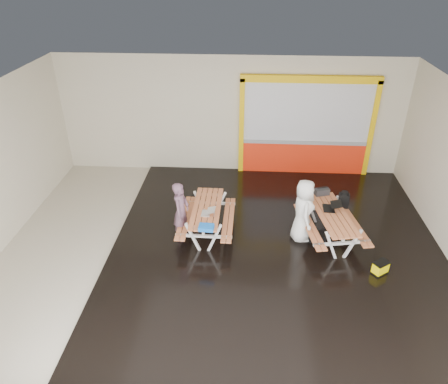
# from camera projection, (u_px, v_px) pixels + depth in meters

# --- Properties ---
(room) EXTENTS (10.02, 8.02, 3.52)m
(room) POSITION_uv_depth(u_px,v_px,m) (221.00, 183.00, 8.67)
(room) COLOR beige
(room) RESTS_ON ground
(deck) EXTENTS (7.50, 7.98, 0.05)m
(deck) POSITION_uv_depth(u_px,v_px,m) (276.00, 250.00, 9.47)
(deck) COLOR black
(deck) RESTS_ON room
(kiosk) EXTENTS (3.88, 0.16, 3.00)m
(kiosk) POSITION_uv_depth(u_px,v_px,m) (306.00, 129.00, 12.10)
(kiosk) COLOR #F82D0F
(kiosk) RESTS_ON room
(picnic_table_left) EXTENTS (1.29, 1.87, 0.74)m
(picnic_table_left) POSITION_uv_depth(u_px,v_px,m) (207.00, 214.00, 9.79)
(picnic_table_left) COLOR #C26F44
(picnic_table_left) RESTS_ON deck
(picnic_table_right) EXTENTS (1.58, 2.07, 0.75)m
(picnic_table_right) POSITION_uv_depth(u_px,v_px,m) (332.00, 220.00, 9.57)
(picnic_table_right) COLOR #C26F44
(picnic_table_right) RESTS_ON deck
(person_left) EXTENTS (0.45, 0.59, 1.44)m
(person_left) POSITION_uv_depth(u_px,v_px,m) (181.00, 211.00, 9.50)
(person_left) COLOR #674759
(person_left) RESTS_ON deck
(person_right) EXTENTS (0.55, 0.79, 1.55)m
(person_right) POSITION_uv_depth(u_px,v_px,m) (303.00, 211.00, 9.50)
(person_right) COLOR white
(person_right) RESTS_ON deck
(laptop_left) EXTENTS (0.33, 0.30, 0.13)m
(laptop_left) POSITION_uv_depth(u_px,v_px,m) (208.00, 212.00, 9.46)
(laptop_left) COLOR silver
(laptop_left) RESTS_ON picnic_table_left
(laptop_right) EXTENTS (0.42, 0.38, 0.17)m
(laptop_right) POSITION_uv_depth(u_px,v_px,m) (331.00, 207.00, 9.62)
(laptop_right) COLOR black
(laptop_right) RESTS_ON picnic_table_right
(blue_pouch) EXTENTS (0.34, 0.25, 0.09)m
(blue_pouch) POSITION_uv_depth(u_px,v_px,m) (206.00, 227.00, 8.93)
(blue_pouch) COLOR blue
(blue_pouch) RESTS_ON picnic_table_left
(toolbox) EXTENTS (0.39, 0.27, 0.20)m
(toolbox) POSITION_uv_depth(u_px,v_px,m) (322.00, 192.00, 10.18)
(toolbox) COLOR black
(toolbox) RESTS_ON picnic_table_right
(backpack) EXTENTS (0.28, 0.20, 0.43)m
(backpack) POSITION_uv_depth(u_px,v_px,m) (344.00, 200.00, 10.13)
(backpack) COLOR black
(backpack) RESTS_ON picnic_table_right
(dark_case) EXTENTS (0.45, 0.37, 0.15)m
(dark_case) POSITION_uv_depth(u_px,v_px,m) (316.00, 236.00, 9.78)
(dark_case) COLOR black
(dark_case) RESTS_ON deck
(fluke_bag) EXTENTS (0.40, 0.37, 0.29)m
(fluke_bag) POSITION_uv_depth(u_px,v_px,m) (380.00, 268.00, 8.71)
(fluke_bag) COLOR black
(fluke_bag) RESTS_ON deck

